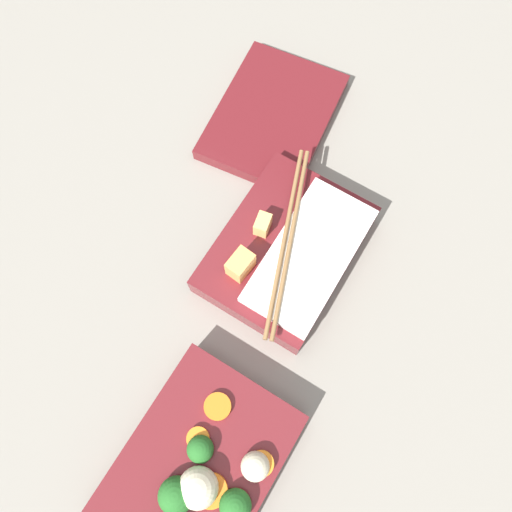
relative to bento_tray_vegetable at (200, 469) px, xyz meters
name	(u,v)px	position (x,y,z in m)	size (l,w,h in m)	color
ground_plane	(251,358)	(0.12, 0.02, -0.02)	(3.00, 3.00, 0.00)	gray
bento_tray_vegetable	(200,469)	(0.00, 0.00, 0.00)	(0.20, 0.14, 0.07)	maroon
bento_tray_rice	(288,250)	(0.25, 0.04, 0.00)	(0.22, 0.14, 0.07)	maroon
bento_lid	(273,117)	(0.41, 0.16, -0.01)	(0.19, 0.14, 0.02)	maroon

